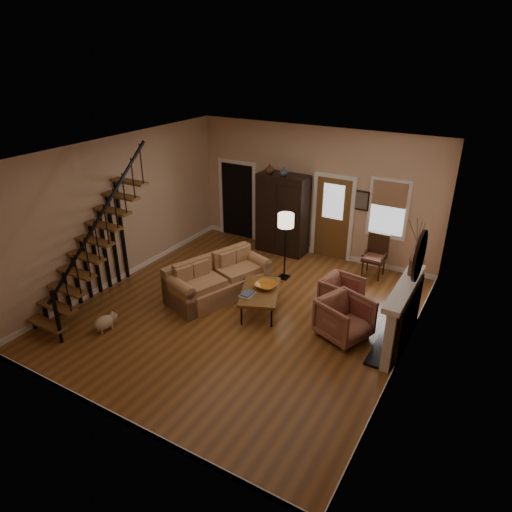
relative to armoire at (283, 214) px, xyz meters
The scene contains 15 objects.
room 1.49m from the armoire, 78.37° to the right, with size 7.00×7.33×3.30m.
staircase 4.94m from the armoire, 115.05° to the right, with size 0.94×2.80×3.20m, color brown, non-canonical shape.
fireplace 4.67m from the armoire, 34.69° to the right, with size 0.33×1.95×2.30m.
armoire is the anchor object (origin of this frame).
vase_a 1.23m from the armoire, 164.05° to the right, with size 0.24×0.24×0.25m, color #4C2619.
vase_b 1.16m from the armoire, 63.43° to the right, with size 0.20×0.20×0.21m, color #334C60.
sofa 2.89m from the armoire, 92.07° to the right, with size 0.98×2.26×0.84m, color #A3744A, non-canonical shape.
coffee_table 3.20m from the armoire, 71.19° to the right, with size 0.75×1.28×0.49m, color brown, non-canonical shape.
bowl 3.01m from the armoire, 69.34° to the right, with size 0.44×0.44×0.11m, color #C57017.
books 3.39m from the armoire, 74.79° to the right, with size 0.23×0.32×0.06m, color beige, non-canonical shape.
armchair_left 4.11m from the armoire, 45.96° to the right, with size 0.85×0.88×0.80m, color brown.
armchair_right 3.17m from the armoire, 39.04° to the right, with size 0.74×0.76×0.69m, color brown.
floor_lamp 1.57m from the armoire, 60.53° to the right, with size 0.37×0.37×1.61m, color black, non-canonical shape.
side_chair 2.61m from the armoire, ahead, with size 0.54×0.54×1.02m, color #331E10, non-canonical shape.
dog 5.30m from the armoire, 103.85° to the right, with size 0.27×0.45×0.33m, color #CFB28D, non-canonical shape.
Camera 1 is at (4.33, -6.86, 5.09)m, focal length 32.00 mm.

